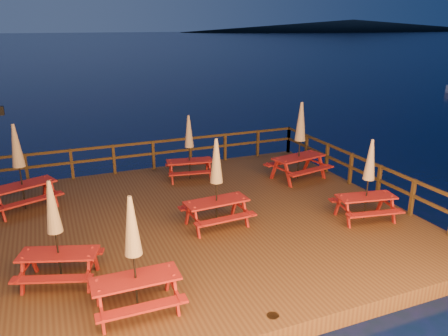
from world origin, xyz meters
The scene contains 12 objects.
ground centered at (0.00, 0.00, 0.00)m, with size 500.00×500.00×0.00m, color black.
deck centered at (0.00, 0.00, 0.20)m, with size 12.00×10.00×0.40m, color #4B2C18.
deck_piles centered at (0.00, 0.00, -0.30)m, with size 11.44×9.44×1.40m.
railing centered at (0.00, 1.78, 1.16)m, with size 11.80×9.75×1.10m.
headland_right centered at (185.00, 230.00, 3.50)m, with size 230.40×86.40×7.00m, color black.
picnic_table_0 centered at (-3.65, -1.85, 1.60)m, with size 1.96×1.78×2.31m.
picnic_table_1 centered at (4.45, -1.78, 1.61)m, with size 1.84×1.61×2.33m.
picnic_table_2 centered at (-2.34, -3.45, 1.64)m, with size 1.68×1.39×2.38m.
picnic_table_3 centered at (4.49, 1.85, 1.82)m, with size 2.18×1.91×2.73m.
picnic_table_4 centered at (-4.44, 2.63, 1.75)m, with size 2.24×2.06×2.59m.
picnic_table_5 centered at (0.92, 3.27, 1.59)m, with size 1.80×1.56×2.30m.
picnic_table_6 centered at (0.43, -0.58, 1.68)m, with size 1.81×1.53×2.46m.
Camera 1 is at (-3.51, -10.70, 5.71)m, focal length 35.00 mm.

